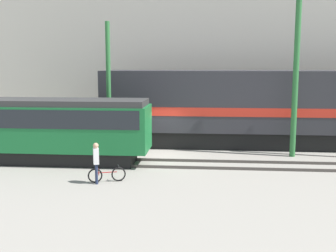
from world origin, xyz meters
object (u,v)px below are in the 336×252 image
Objects in this scene: freight_locomotive at (262,107)px; utility_pole_left at (109,89)px; bicycle at (107,175)px; streetcar at (27,126)px; utility_pole_center at (296,75)px; person at (96,159)px.

utility_pole_left is (-8.68, -2.50, 1.21)m from freight_locomotive.
utility_pole_left reaches higher than bicycle.
freight_locomotive is 9.11m from utility_pole_left.
freight_locomotive is at bearing 22.06° from streetcar.
bicycle is at bearing -33.78° from streetcar.
bicycle is 11.31m from utility_pole_center.
utility_pole_left reaches higher than freight_locomotive.
bicycle is 0.18× the size of utility_pole_center.
utility_pole_center is (13.70, 2.50, 2.54)m from streetcar.
person is at bearing -132.68° from freight_locomotive.
bicycle is 0.89× the size of person.
person is 0.20× the size of utility_pole_center.
freight_locomotive is 2.60× the size of utility_pole_left.
streetcar is 4.77m from utility_pole_left.
streetcar is 8.02× the size of bicycle.
streetcar reaches higher than bicycle.
person is (4.48, -3.53, -0.78)m from streetcar.
freight_locomotive is 11.33m from bicycle.
bicycle is at bearing -132.22° from freight_locomotive.
utility_pole_left is (-1.19, 5.75, 3.30)m from bicycle.
utility_pole_left is at bearing 180.00° from utility_pole_center.
utility_pole_center is (8.85, 5.75, 4.07)m from bicycle.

